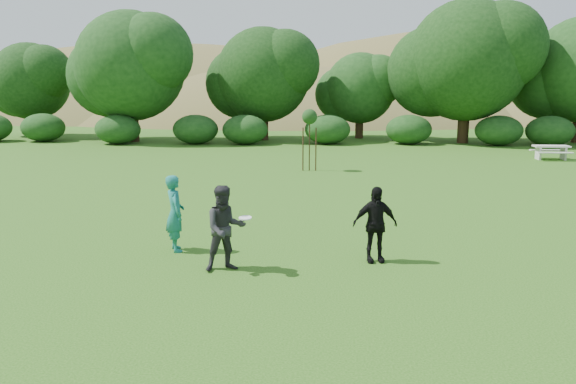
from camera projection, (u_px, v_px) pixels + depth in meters
The scene contains 9 objects.
ground at pixel (276, 267), 12.26m from camera, with size 120.00×120.00×0.00m, color #19470C.
player_teal at pixel (175, 213), 13.32m from camera, with size 0.67×0.44×1.83m, color #186E66.
player_grey at pixel (225, 228), 11.89m from camera, with size 0.90×0.70×1.84m, color #29292B.
player_black at pixel (375, 224), 12.49m from camera, with size 1.01×0.42×1.72m, color black.
frisbee at pixel (245, 218), 11.58m from camera, with size 0.27×0.27×0.05m.
sapling at pixel (310, 118), 25.71m from camera, with size 0.70×0.70×2.85m.
picnic_table at pixel (551, 150), 29.94m from camera, with size 1.80×1.48×0.76m.
hillside at pixel (322, 197), 81.55m from camera, with size 150.00×72.00×52.00m.
tree_row at pixel (365, 71), 39.16m from camera, with size 53.92×10.38×9.62m.
Camera 1 is at (1.25, -11.68, 3.90)m, focal length 35.00 mm.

